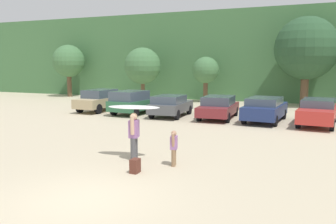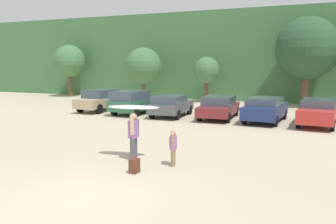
# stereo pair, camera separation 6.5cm
# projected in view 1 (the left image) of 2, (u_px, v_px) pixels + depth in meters

# --- Properties ---
(ground_plane) EXTENTS (120.00, 120.00, 0.00)m
(ground_plane) POSITION_uv_depth(u_px,v_px,m) (83.00, 199.00, 8.99)
(ground_plane) COLOR #C1B293
(hillside_ridge) EXTENTS (108.00, 12.00, 8.45)m
(hillside_ridge) POSITION_uv_depth(u_px,v_px,m) (263.00, 57.00, 37.41)
(hillside_ridge) COLOR #427042
(hillside_ridge) RESTS_ON ground_plane
(tree_far_right) EXTENTS (3.37, 3.37, 5.45)m
(tree_far_right) POSITION_uv_depth(u_px,v_px,m) (69.00, 61.00, 37.40)
(tree_far_right) COLOR brown
(tree_far_right) RESTS_ON ground_plane
(tree_center) EXTENTS (3.43, 3.43, 4.98)m
(tree_center) POSITION_uv_depth(u_px,v_px,m) (143.00, 66.00, 33.27)
(tree_center) COLOR brown
(tree_center) RESTS_ON ground_plane
(tree_left) EXTENTS (2.37, 2.37, 4.09)m
(tree_left) POSITION_uv_depth(u_px,v_px,m) (206.00, 71.00, 31.81)
(tree_left) COLOR brown
(tree_left) RESTS_ON ground_plane
(tree_right) EXTENTS (5.02, 5.02, 7.19)m
(tree_right) POSITION_uv_depth(u_px,v_px,m) (306.00, 49.00, 28.20)
(tree_right) COLOR brown
(tree_right) RESTS_ON ground_plane
(parked_car_tan) EXTENTS (1.83, 4.79, 1.58)m
(parked_car_tan) POSITION_uv_depth(u_px,v_px,m) (101.00, 100.00, 26.11)
(parked_car_tan) COLOR tan
(parked_car_tan) RESTS_ON ground_plane
(parked_car_forest_green) EXTENTS (2.27, 4.64, 1.63)m
(parked_car_forest_green) POSITION_uv_depth(u_px,v_px,m) (134.00, 102.00, 24.42)
(parked_car_forest_green) COLOR #2D6642
(parked_car_forest_green) RESTS_ON ground_plane
(parked_car_dark_gray) EXTENTS (2.06, 4.04, 1.41)m
(parked_car_dark_gray) POSITION_uv_depth(u_px,v_px,m) (171.00, 105.00, 23.20)
(parked_car_dark_gray) COLOR #4C4F54
(parked_car_dark_gray) RESTS_ON ground_plane
(parked_car_maroon) EXTENTS (2.12, 4.59, 1.42)m
(parked_car_maroon) POSITION_uv_depth(u_px,v_px,m) (218.00, 107.00, 22.36)
(parked_car_maroon) COLOR maroon
(parked_car_maroon) RESTS_ON ground_plane
(parked_car_navy) EXTENTS (2.23, 4.65, 1.46)m
(parked_car_navy) POSITION_uv_depth(u_px,v_px,m) (265.00, 109.00, 21.09)
(parked_car_navy) COLOR navy
(parked_car_navy) RESTS_ON ground_plane
(parked_car_red) EXTENTS (2.18, 4.90, 1.46)m
(parked_car_red) POSITION_uv_depth(u_px,v_px,m) (318.00, 111.00, 19.92)
(parked_car_red) COLOR #B72D28
(parked_car_red) RESTS_ON ground_plane
(person_adult) EXTENTS (0.40, 0.72, 1.70)m
(person_adult) POSITION_uv_depth(u_px,v_px,m) (134.00, 133.00, 12.63)
(person_adult) COLOR #4C4C51
(person_adult) RESTS_ON ground_plane
(person_child) EXTENTS (0.29, 0.54, 1.20)m
(person_child) POSITION_uv_depth(u_px,v_px,m) (174.00, 146.00, 11.89)
(person_child) COLOR #8C6B4C
(person_child) RESTS_ON ground_plane
(surfboard_white) EXTENTS (1.98, 0.86, 0.14)m
(surfboard_white) POSITION_uv_depth(u_px,v_px,m) (134.00, 107.00, 12.64)
(surfboard_white) COLOR white
(backpack_dropped) EXTENTS (0.24, 0.34, 0.45)m
(backpack_dropped) POSITION_uv_depth(u_px,v_px,m) (135.00, 166.00, 11.16)
(backpack_dropped) COLOR #592D23
(backpack_dropped) RESTS_ON ground_plane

